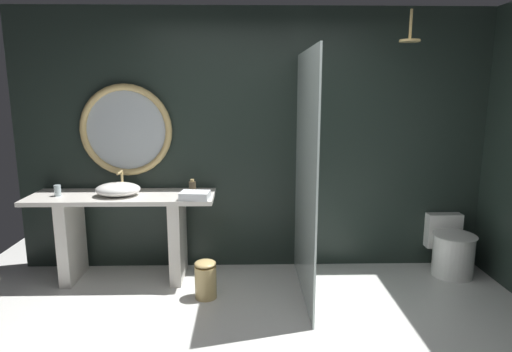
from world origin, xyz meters
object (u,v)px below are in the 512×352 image
toilet (450,248)px  waste_bin (206,279)px  vessel_sink (118,189)px  rain_shower_head (410,38)px  soap_dispenser (192,187)px  round_wall_mirror (126,130)px  tumbler_cup (58,191)px  folded_hand_towel (195,195)px

toilet → waste_bin: toilet is taller
vessel_sink → toilet: bearing=1.7°
vessel_sink → rain_shower_head: bearing=-1.8°
soap_dispenser → rain_shower_head: size_ratio=0.52×
soap_dispenser → toilet: bearing=0.6°
round_wall_mirror → toilet: size_ratio=1.52×
soap_dispenser → rain_shower_head: rain_shower_head is taller
soap_dispenser → vessel_sink: bearing=-174.4°
soap_dispenser → waste_bin: bearing=-71.9°
tumbler_cup → toilet: (3.81, 0.09, -0.63)m
vessel_sink → rain_shower_head: rain_shower_head is taller
vessel_sink → folded_hand_towel: size_ratio=1.61×
vessel_sink → rain_shower_head: 2.96m
soap_dispenser → toilet: size_ratio=0.24×
folded_hand_towel → waste_bin: bearing=-67.5°
waste_bin → round_wall_mirror: bearing=139.4°
tumbler_cup → soap_dispenser: soap_dispenser is taller
tumbler_cup → toilet: bearing=1.4°
tumbler_cup → round_wall_mirror: bearing=27.0°
tumbler_cup → folded_hand_towel: (1.30, -0.14, -0.02)m
vessel_sink → waste_bin: size_ratio=1.20×
vessel_sink → round_wall_mirror: round_wall_mirror is taller
toilet → folded_hand_towel: folded_hand_towel is taller
round_wall_mirror → rain_shower_head: (2.61, -0.38, 0.84)m
round_wall_mirror → folded_hand_towel: (0.71, -0.44, -0.55)m
toilet → rain_shower_head: bearing=-164.0°
round_wall_mirror → rain_shower_head: 2.76m
tumbler_cup → rain_shower_head: bearing=-1.5°
toilet → vessel_sink: bearing=-178.3°
round_wall_mirror → rain_shower_head: bearing=-8.3°
tumbler_cup → soap_dispenser: bearing=3.0°
vessel_sink → waste_bin: bearing=-25.2°
folded_hand_towel → rain_shower_head: bearing=1.8°
waste_bin → folded_hand_towel: (-0.10, 0.25, 0.70)m
rain_shower_head → waste_bin: (-1.79, -0.31, -2.09)m
tumbler_cup → waste_bin: tumbler_cup is taller
tumbler_cup → toilet: 3.86m
round_wall_mirror → vessel_sink: bearing=-95.0°
tumbler_cup → folded_hand_towel: 1.30m
folded_hand_towel → toilet: bearing=5.4°
tumbler_cup → toilet: size_ratio=0.18×
tumbler_cup → rain_shower_head: rain_shower_head is taller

